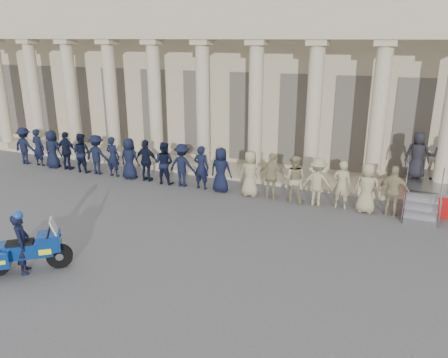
% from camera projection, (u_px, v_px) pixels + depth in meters
% --- Properties ---
extents(ground, '(90.00, 90.00, 0.00)m').
position_uv_depth(ground, '(133.00, 246.00, 13.96)').
color(ground, '#4A4A4D').
rests_on(ground, ground).
extents(building, '(40.00, 12.50, 9.00)m').
position_uv_depth(building, '(273.00, 70.00, 25.47)').
color(building, tan).
rests_on(building, ground).
extents(officer_rank, '(19.31, 0.73, 1.93)m').
position_uv_depth(officer_rank, '(173.00, 164.00, 19.52)').
color(officer_rank, black).
rests_on(officer_rank, ground).
extents(motorcycle, '(1.98, 1.74, 1.53)m').
position_uv_depth(motorcycle, '(28.00, 250.00, 12.27)').
color(motorcycle, black).
rests_on(motorcycle, ground).
extents(rider, '(0.74, 0.77, 1.86)m').
position_uv_depth(rider, '(22.00, 242.00, 12.16)').
color(rider, black).
rests_on(rider, ground).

